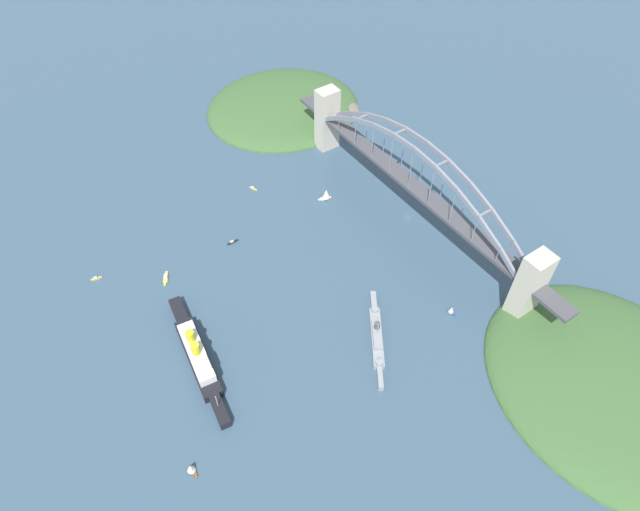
{
  "coord_description": "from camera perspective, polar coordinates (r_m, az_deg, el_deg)",
  "views": [
    {
      "loc": [
        -200.76,
        217.23,
        282.01
      ],
      "look_at": [
        0.0,
        79.1,
        8.0
      ],
      "focal_mm": 30.69,
      "sensor_mm": 36.0,
      "label": 1
    }
  ],
  "objects": [
    {
      "name": "seaplane_taxiing_near_bridge",
      "position": [
        427.83,
        10.53,
        6.52
      ],
      "size": [
        10.28,
        8.9,
        4.78
      ],
      "color": "#B7B7B2",
      "rests_on": "ground"
    },
    {
      "name": "small_boat_1",
      "position": [
        377.62,
        -15.78,
        -2.26
      ],
      "size": [
        11.49,
        7.65,
        2.26
      ],
      "color": "gold",
      "rests_on": "ground"
    },
    {
      "name": "small_boat_0",
      "position": [
        304.16,
        -13.32,
        -20.79
      ],
      "size": [
        8.13,
        5.06,
        7.6
      ],
      "color": "brown",
      "rests_on": "ground"
    },
    {
      "name": "small_boat_2",
      "position": [
        389.95,
        -9.11,
        1.4
      ],
      "size": [
        1.66,
        8.69,
        1.99
      ],
      "color": "black",
      "rests_on": "ground"
    },
    {
      "name": "ground_plane",
      "position": [
        408.68,
        9.2,
        3.95
      ],
      "size": [
        1400.0,
        1400.0,
        0.0
      ],
      "primitive_type": "plane",
      "color": "#385166"
    },
    {
      "name": "small_boat_4",
      "position": [
        354.43,
        13.55,
        -5.54
      ],
      "size": [
        6.15,
        3.89,
        6.38
      ],
      "color": "#234C8C",
      "rests_on": "ground"
    },
    {
      "name": "harbor_arch_bridge",
      "position": [
        389.02,
        9.72,
        7.04
      ],
      "size": [
        269.86,
        16.91,
        66.49
      ],
      "color": "beige",
      "rests_on": "ground"
    },
    {
      "name": "small_boat_5",
      "position": [
        415.39,
        0.64,
        6.44
      ],
      "size": [
        6.99,
        10.22,
        9.83
      ],
      "color": "silver",
      "rests_on": "ground"
    },
    {
      "name": "ocean_liner",
      "position": [
        331.28,
        -12.68,
        -10.09
      ],
      "size": [
        93.82,
        19.12,
        19.82
      ],
      "color": "black",
      "rests_on": "ground"
    },
    {
      "name": "headland_west_shore",
      "position": [
        361.48,
        28.77,
        -12.14
      ],
      "size": [
        157.2,
        133.52,
        25.26
      ],
      "color": "#3D6033",
      "rests_on": "ground"
    },
    {
      "name": "small_boat_3",
      "position": [
        392.49,
        -22.3,
        -2.22
      ],
      "size": [
        2.5,
        7.44,
        2.15
      ],
      "color": "gold",
      "rests_on": "ground"
    },
    {
      "name": "headland_east_shore",
      "position": [
        515.11,
        -3.58,
        15.06
      ],
      "size": [
        130.76,
        139.46,
        24.04
      ],
      "color": "#3D6033",
      "rests_on": "ground"
    },
    {
      "name": "naval_cruiser",
      "position": [
        335.45,
        5.93,
        -8.36
      ],
      "size": [
        58.49,
        41.4,
        16.87
      ],
      "color": "gray",
      "rests_on": "ground"
    },
    {
      "name": "small_boat_6",
      "position": [
        428.94,
        -6.98,
        6.96
      ],
      "size": [
        7.25,
        3.53,
        2.18
      ],
      "color": "gold",
      "rests_on": "ground"
    }
  ]
}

